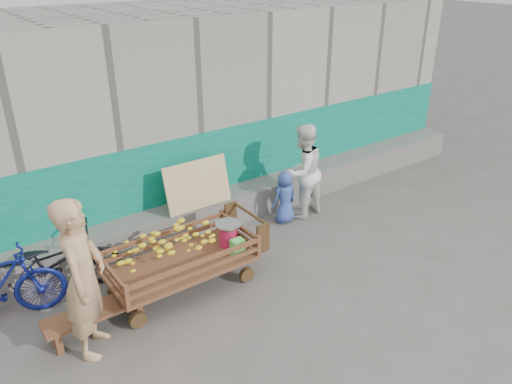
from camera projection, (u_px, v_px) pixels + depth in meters
ground at (276, 321)px, 5.65m from camera, size 80.00×80.00×0.00m
building_wall at (122, 113)px, 7.97m from camera, size 12.00×3.50×3.00m
banana_cart at (178, 252)px, 5.94m from camera, size 1.94×0.88×0.83m
bench at (96, 315)px, 5.44m from camera, size 1.11×0.33×0.28m
vendor_man at (84, 278)px, 4.91m from camera, size 0.70×0.77×1.76m
woman at (303, 171)px, 7.65m from camera, size 0.79×0.65×1.50m
child at (285, 197)px, 7.59m from camera, size 0.41×0.27×0.83m
bicycle_dark at (55, 262)px, 6.02m from camera, size 1.64×0.99×0.81m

